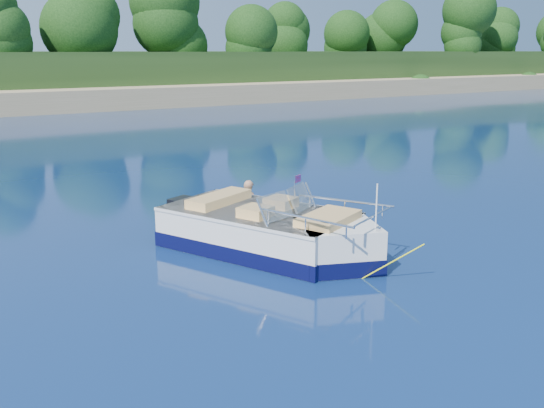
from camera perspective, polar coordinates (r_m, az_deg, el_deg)
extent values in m
plane|color=#091B41|center=(11.40, 11.59, -7.12)|extent=(160.00, 160.00, 0.00)
cube|color=#9B875A|center=(46.37, -22.84, 8.70)|extent=(170.00, 8.00, 2.00)
cylinder|color=black|center=(50.19, -23.93, 12.15)|extent=(0.44, 0.44, 3.60)
cylinder|color=black|center=(54.97, -1.99, 12.89)|extent=(0.44, 0.44, 2.60)
sphere|color=black|center=(54.97, -2.01, 15.46)|extent=(4.29, 4.29, 4.29)
cylinder|color=black|center=(74.07, 17.01, 12.80)|extent=(0.44, 0.44, 3.00)
sphere|color=black|center=(74.08, 17.17, 14.99)|extent=(4.95, 4.95, 4.95)
cube|color=white|center=(12.81, -1.28, -2.93)|extent=(3.52, 4.44, 1.09)
cube|color=white|center=(11.89, 6.12, -4.38)|extent=(1.89, 1.89, 1.09)
cube|color=#090B33|center=(12.85, -1.28, -3.57)|extent=(3.57, 4.49, 0.31)
cube|color=#090B33|center=(11.94, 6.10, -5.06)|extent=(1.93, 1.93, 0.31)
cube|color=tan|center=(12.89, -2.43, -1.40)|extent=(2.65, 3.19, 0.10)
cube|color=white|center=(12.66, -1.29, -0.70)|extent=(3.56, 4.46, 0.06)
cube|color=black|center=(14.09, -8.48, -1.28)|extent=(0.67, 0.57, 0.94)
cube|color=#8C9EA5|center=(11.82, 0.29, -0.28)|extent=(0.86, 0.49, 0.50)
cube|color=#8C9EA5|center=(12.59, 2.64, 0.61)|extent=(0.83, 0.67, 0.50)
cube|color=tan|center=(12.14, -1.55, -1.21)|extent=(0.76, 0.76, 0.42)
cube|color=tan|center=(12.89, 0.84, -0.29)|extent=(0.76, 0.76, 0.42)
cube|color=tan|center=(13.26, -4.98, 0.07)|extent=(1.71, 1.19, 0.40)
cube|color=tan|center=(11.82, 5.34, -1.80)|extent=(1.57, 1.28, 0.35)
cylinder|color=white|center=(11.28, 9.80, -0.29)|extent=(0.04, 0.04, 0.88)
cube|color=red|center=(12.42, 2.44, 2.39)|extent=(0.21, 0.11, 0.15)
cube|color=silver|center=(11.37, 9.95, -2.33)|extent=(0.12, 0.10, 0.05)
cylinder|color=yellow|center=(11.27, 11.21, -5.39)|extent=(0.80, 0.82, 0.80)
torus|color=yellow|center=(15.08, -2.09, -1.14)|extent=(1.55, 1.55, 0.40)
torus|color=#B61509|center=(15.07, -2.09, -1.06)|extent=(1.27, 1.27, 0.13)
imported|color=tan|center=(15.06, -2.52, -1.55)|extent=(0.70, 0.80, 1.46)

